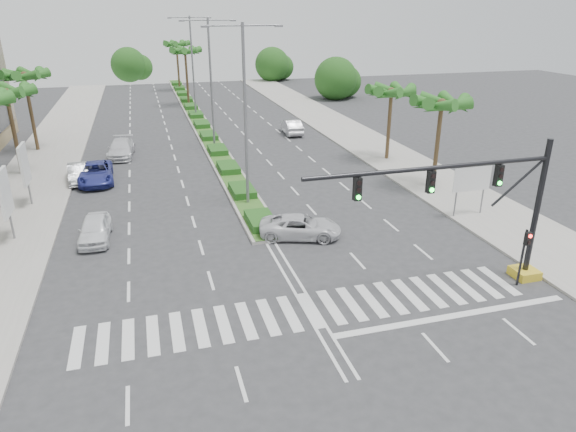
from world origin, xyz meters
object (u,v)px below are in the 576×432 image
object	(u,v)px
car_parked_a	(95,229)
car_parked_d	(121,148)
car_parked_c	(96,173)
car_parked_b	(78,173)
car_crossing	(300,227)
car_right	(291,127)

from	to	relation	value
car_parked_a	car_parked_d	distance (m)	18.97
car_parked_c	car_parked_d	bearing A→B (deg)	73.94
car_parked_c	car_parked_d	xyz separation A→B (m)	(1.78, 7.39, 0.00)
car_parked_a	car_parked_c	distance (m)	11.56
car_parked_b	car_parked_d	size ratio (longest dim) A/B	0.80
car_parked_b	car_parked_d	bearing A→B (deg)	60.22
car_parked_d	car_parked_c	bearing A→B (deg)	-98.43
car_parked_b	car_parked_c	distance (m)	1.42
car_parked_a	car_parked_c	xyz separation A→B (m)	(-0.61, 11.54, 0.05)
car_parked_b	car_parked_c	xyz separation A→B (m)	(1.33, -0.50, 0.07)
car_parked_b	car_parked_d	xyz separation A→B (m)	(3.11, 6.89, 0.07)
car_parked_a	car_parked_b	xyz separation A→B (m)	(-1.94, 12.05, -0.01)
car_parked_a	car_parked_b	size ratio (longest dim) A/B	0.98
car_parked_c	car_parked_d	distance (m)	7.60
car_parked_b	car_crossing	world-z (taller)	car_parked_b
car_parked_a	car_right	distance (m)	30.24
car_parked_b	car_right	xyz separation A→B (m)	(20.88, 11.53, 0.09)
car_parked_a	car_parked_c	world-z (taller)	car_parked_c
car_parked_d	car_right	xyz separation A→B (m)	(17.76, 4.64, 0.02)
car_parked_b	car_parked_d	distance (m)	7.56
car_crossing	car_right	xyz separation A→B (m)	(7.15, 26.47, 0.12)
car_parked_c	car_crossing	bearing A→B (deg)	-51.84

